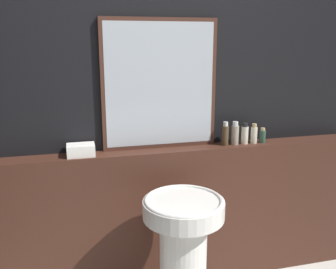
{
  "coord_description": "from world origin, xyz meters",
  "views": [
    {
      "loc": [
        -0.52,
        -0.74,
        1.69
      ],
      "look_at": [
        0.05,
        1.48,
        1.11
      ],
      "focal_mm": 40.0,
      "sensor_mm": 36.0,
      "label": 1
    }
  ],
  "objects_px": {
    "mirror": "(160,85)",
    "hand_soap_bottle": "(263,136)",
    "body_wash_bottle": "(254,134)",
    "lotion_bottle": "(245,134)",
    "towel_stack": "(81,150)",
    "shampoo_bottle": "(225,134)",
    "conditioner_bottle": "(235,134)",
    "pedestal_sink": "(183,251)"
  },
  "relations": [
    {
      "from": "mirror",
      "to": "body_wash_bottle",
      "type": "xyz_separation_m",
      "value": [
        0.66,
        -0.06,
        -0.36
      ]
    },
    {
      "from": "mirror",
      "to": "hand_soap_bottle",
      "type": "distance_m",
      "value": 0.82
    },
    {
      "from": "mirror",
      "to": "conditioner_bottle",
      "type": "relative_size",
      "value": 5.19
    },
    {
      "from": "pedestal_sink",
      "to": "lotion_bottle",
      "type": "xyz_separation_m",
      "value": [
        0.57,
        0.44,
        0.56
      ]
    },
    {
      "from": "hand_soap_bottle",
      "to": "lotion_bottle",
      "type": "bearing_deg",
      "value": 180.0
    },
    {
      "from": "conditioner_bottle",
      "to": "pedestal_sink",
      "type": "bearing_deg",
      "value": -138.81
    },
    {
      "from": "mirror",
      "to": "lotion_bottle",
      "type": "distance_m",
      "value": 0.69
    },
    {
      "from": "mirror",
      "to": "body_wash_bottle",
      "type": "bearing_deg",
      "value": -5.28
    },
    {
      "from": "conditioner_bottle",
      "to": "body_wash_bottle",
      "type": "bearing_deg",
      "value": 0.0
    },
    {
      "from": "hand_soap_bottle",
      "to": "conditioner_bottle",
      "type": "bearing_deg",
      "value": 180.0
    },
    {
      "from": "conditioner_bottle",
      "to": "hand_soap_bottle",
      "type": "bearing_deg",
      "value": 0.0
    },
    {
      "from": "lotion_bottle",
      "to": "towel_stack",
      "type": "bearing_deg",
      "value": -180.0
    },
    {
      "from": "mirror",
      "to": "towel_stack",
      "type": "distance_m",
      "value": 0.65
    },
    {
      "from": "towel_stack",
      "to": "conditioner_bottle",
      "type": "height_order",
      "value": "conditioner_bottle"
    },
    {
      "from": "mirror",
      "to": "pedestal_sink",
      "type": "bearing_deg",
      "value": -87.9
    },
    {
      "from": "mirror",
      "to": "shampoo_bottle",
      "type": "xyz_separation_m",
      "value": [
        0.44,
        -0.06,
        -0.34
      ]
    },
    {
      "from": "pedestal_sink",
      "to": "mirror",
      "type": "bearing_deg",
      "value": 92.1
    },
    {
      "from": "mirror",
      "to": "towel_stack",
      "type": "relative_size",
      "value": 4.92
    },
    {
      "from": "pedestal_sink",
      "to": "body_wash_bottle",
      "type": "distance_m",
      "value": 0.96
    },
    {
      "from": "pedestal_sink",
      "to": "towel_stack",
      "type": "relative_size",
      "value": 4.83
    },
    {
      "from": "hand_soap_bottle",
      "to": "shampoo_bottle",
      "type": "bearing_deg",
      "value": 180.0
    },
    {
      "from": "pedestal_sink",
      "to": "hand_soap_bottle",
      "type": "relative_size",
      "value": 7.86
    },
    {
      "from": "towel_stack",
      "to": "shampoo_bottle",
      "type": "bearing_deg",
      "value": 0.0
    },
    {
      "from": "towel_stack",
      "to": "conditioner_bottle",
      "type": "distance_m",
      "value": 1.04
    },
    {
      "from": "conditioner_bottle",
      "to": "body_wash_bottle",
      "type": "height_order",
      "value": "conditioner_bottle"
    },
    {
      "from": "towel_stack",
      "to": "body_wash_bottle",
      "type": "xyz_separation_m",
      "value": [
        1.18,
        0.0,
        0.03
      ]
    },
    {
      "from": "pedestal_sink",
      "to": "hand_soap_bottle",
      "type": "height_order",
      "value": "hand_soap_bottle"
    },
    {
      "from": "pedestal_sink",
      "to": "mirror",
      "type": "relative_size",
      "value": 0.98
    },
    {
      "from": "conditioner_bottle",
      "to": "hand_soap_bottle",
      "type": "distance_m",
      "value": 0.21
    },
    {
      "from": "towel_stack",
      "to": "lotion_bottle",
      "type": "height_order",
      "value": "lotion_bottle"
    },
    {
      "from": "towel_stack",
      "to": "body_wash_bottle",
      "type": "relative_size",
      "value": 1.24
    },
    {
      "from": "shampoo_bottle",
      "to": "body_wash_bottle",
      "type": "relative_size",
      "value": 1.18
    },
    {
      "from": "towel_stack",
      "to": "conditioner_bottle",
      "type": "relative_size",
      "value": 1.06
    },
    {
      "from": "shampoo_bottle",
      "to": "hand_soap_bottle",
      "type": "xyz_separation_m",
      "value": [
        0.28,
        0.0,
        -0.03
      ]
    },
    {
      "from": "mirror",
      "to": "lotion_bottle",
      "type": "xyz_separation_m",
      "value": [
        0.59,
        -0.06,
        -0.35
      ]
    },
    {
      "from": "conditioner_bottle",
      "to": "body_wash_bottle",
      "type": "xyz_separation_m",
      "value": [
        0.14,
        0.0,
        -0.01
      ]
    },
    {
      "from": "pedestal_sink",
      "to": "hand_soap_bottle",
      "type": "distance_m",
      "value": 1.0
    },
    {
      "from": "mirror",
      "to": "body_wash_bottle",
      "type": "relative_size",
      "value": 6.07
    },
    {
      "from": "mirror",
      "to": "towel_stack",
      "type": "height_order",
      "value": "mirror"
    },
    {
      "from": "shampoo_bottle",
      "to": "lotion_bottle",
      "type": "bearing_deg",
      "value": 0.0
    },
    {
      "from": "mirror",
      "to": "conditioner_bottle",
      "type": "height_order",
      "value": "mirror"
    },
    {
      "from": "lotion_bottle",
      "to": "hand_soap_bottle",
      "type": "height_order",
      "value": "lotion_bottle"
    }
  ]
}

